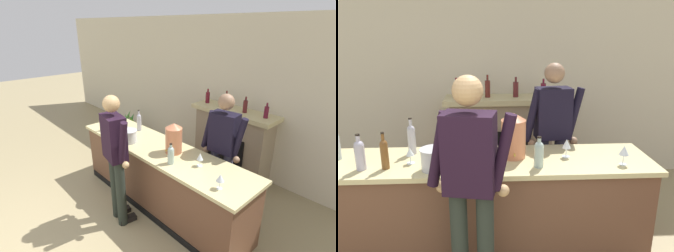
# 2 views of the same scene
# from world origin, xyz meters

# --- Properties ---
(wall_back_panel) EXTENTS (12.00, 0.07, 2.75)m
(wall_back_panel) POSITION_xyz_m (0.00, 3.81, 1.38)
(wall_back_panel) COLOR beige
(wall_back_panel) RESTS_ON ground_plane
(bar_counter) EXTENTS (3.00, 0.74, 0.95)m
(bar_counter) POSITION_xyz_m (0.06, 1.99, 0.48)
(bar_counter) COLOR brown
(bar_counter) RESTS_ON ground_plane
(fireplace_stone) EXTENTS (1.51, 0.52, 1.52)m
(fireplace_stone) POSITION_xyz_m (0.25, 3.55, 0.62)
(fireplace_stone) COLOR gray
(fireplace_stone) RESTS_ON ground_plane
(person_customer) EXTENTS (0.65, 0.36, 1.80)m
(person_customer) POSITION_xyz_m (-0.06, 1.35, 1.00)
(person_customer) COLOR #242B24
(person_customer) RESTS_ON ground_plane
(person_bartender) EXTENTS (0.66, 0.34, 1.77)m
(person_bartender) POSITION_xyz_m (0.75, 2.53, 0.98)
(person_bartender) COLOR #32354C
(person_bartender) RESTS_ON ground_plane
(copper_dispenser) EXTENTS (0.23, 0.27, 0.42)m
(copper_dispenser) POSITION_xyz_m (0.30, 2.04, 1.16)
(copper_dispenser) COLOR #C97650
(copper_dispenser) RESTS_ON bar_counter
(ice_bucket_steel) EXTENTS (0.23, 0.23, 0.19)m
(ice_bucket_steel) POSITION_xyz_m (-0.39, 1.80, 1.04)
(ice_bucket_steel) COLOR silver
(ice_bucket_steel) RESTS_ON bar_counter
(wine_bottle_chardonnay_pale) EXTENTS (0.07, 0.07, 0.32)m
(wine_bottle_chardonnay_pale) POSITION_xyz_m (-0.80, 1.84, 1.09)
(wine_bottle_chardonnay_pale) COLOR brown
(wine_bottle_chardonnay_pale) RESTS_ON bar_counter
(wine_bottle_cabernet_heavy) EXTENTS (0.08, 0.08, 0.31)m
(wine_bottle_cabernet_heavy) POSITION_xyz_m (-1.00, 1.83, 1.09)
(wine_bottle_cabernet_heavy) COLOR #ACA8BA
(wine_bottle_cabernet_heavy) RESTS_ON bar_counter
(wine_bottle_port_short) EXTENTS (0.08, 0.08, 0.27)m
(wine_bottle_port_short) POSITION_xyz_m (0.50, 1.80, 1.08)
(wine_bottle_port_short) COLOR #A0B8AE
(wine_bottle_port_short) RESTS_ON bar_counter
(wine_bottle_rose_blush) EXTENTS (0.07, 0.07, 0.35)m
(wine_bottle_rose_blush) POSITION_xyz_m (-0.65, 2.18, 1.11)
(wine_bottle_rose_blush) COLOR #A8A6B4
(wine_bottle_rose_blush) RESTS_ON bar_counter
(wine_glass_mid_counter) EXTENTS (0.08, 0.08, 0.17)m
(wine_glass_mid_counter) POSITION_xyz_m (0.79, 2.02, 1.07)
(wine_glass_mid_counter) COLOR silver
(wine_glass_mid_counter) RESTS_ON bar_counter
(wine_glass_by_dispenser) EXTENTS (0.09, 0.09, 0.18)m
(wine_glass_by_dispenser) POSITION_xyz_m (1.24, 1.81, 1.08)
(wine_glass_by_dispenser) COLOR silver
(wine_glass_by_dispenser) RESTS_ON bar_counter
(wine_glass_front_right) EXTENTS (0.07, 0.07, 0.15)m
(wine_glass_front_right) POSITION_xyz_m (-0.62, 1.94, 1.05)
(wine_glass_front_right) COLOR silver
(wine_glass_front_right) RESTS_ON bar_counter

